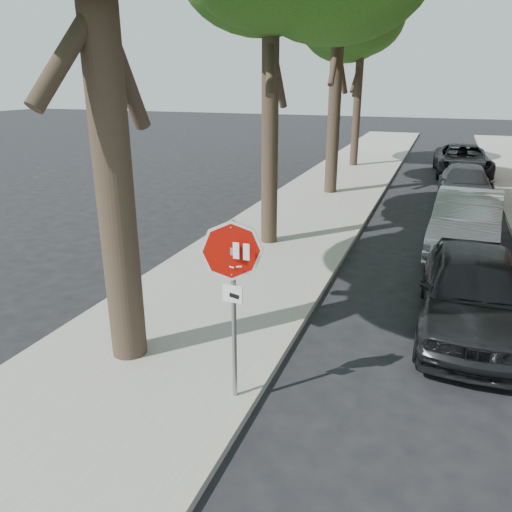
# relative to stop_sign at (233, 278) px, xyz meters

# --- Properties ---
(ground) EXTENTS (120.00, 120.00, 0.00)m
(ground) POSITION_rel_stop_sign_xyz_m (0.70, 0.03, -1.95)
(ground) COLOR black
(ground) RESTS_ON ground
(sidewalk_left) EXTENTS (4.00, 55.00, 0.12)m
(sidewalk_left) POSITION_rel_stop_sign_xyz_m (-1.80, 12.03, -1.89)
(sidewalk_left) COLOR gray
(sidewalk_left) RESTS_ON ground
(curb_left) EXTENTS (0.12, 55.00, 0.13)m
(curb_left) POSITION_rel_stop_sign_xyz_m (0.25, 12.03, -1.88)
(curb_left) COLOR #9E9384
(curb_left) RESTS_ON ground
(curb_right) EXTENTS (0.12, 55.00, 0.13)m
(curb_right) POSITION_rel_stop_sign_xyz_m (4.65, 12.03, -1.88)
(curb_right) COLOR #9E9384
(curb_right) RESTS_ON ground
(stop_sign) EXTENTS (0.76, 0.34, 2.61)m
(stop_sign) POSITION_rel_stop_sign_xyz_m (0.00, 0.00, 0.00)
(stop_sign) COLOR gray
(stop_sign) RESTS_ON sidewalk_left
(tree_far) EXTENTS (5.29, 4.91, 9.33)m
(tree_far) POSITION_rel_stop_sign_xyz_m (-2.02, 21.14, 5.26)
(tree_far) COLOR black
(tree_far) RESTS_ON sidewalk_left
(car_a) EXTENTS (1.84, 4.53, 1.54)m
(car_a) POSITION_rel_stop_sign_xyz_m (3.19, 3.58, -1.18)
(car_a) COLOR black
(car_a) RESTS_ON ground
(car_b) EXTENTS (1.99, 4.83, 1.55)m
(car_b) POSITION_rel_stop_sign_xyz_m (3.19, 8.50, -1.17)
(car_b) COLOR #9E9FA6
(car_b) RESTS_ON ground
(car_c) EXTENTS (2.00, 4.65, 1.34)m
(car_c) POSITION_rel_stop_sign_xyz_m (3.30, 14.49, -1.28)
(car_c) COLOR #57565C
(car_c) RESTS_ON ground
(car_d) EXTENTS (2.80, 5.42, 1.46)m
(car_d) POSITION_rel_stop_sign_xyz_m (3.30, 20.43, -1.22)
(car_d) COLOR black
(car_d) RESTS_ON ground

